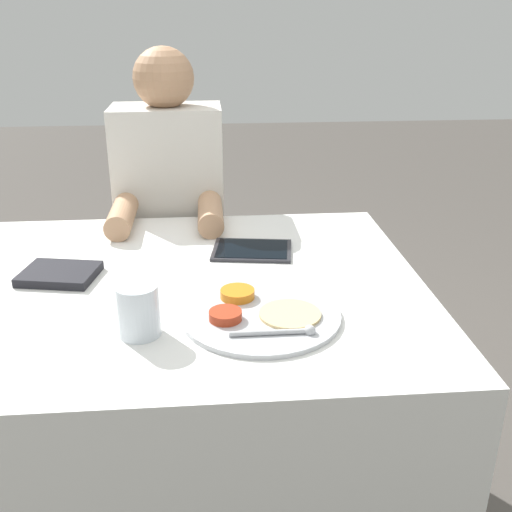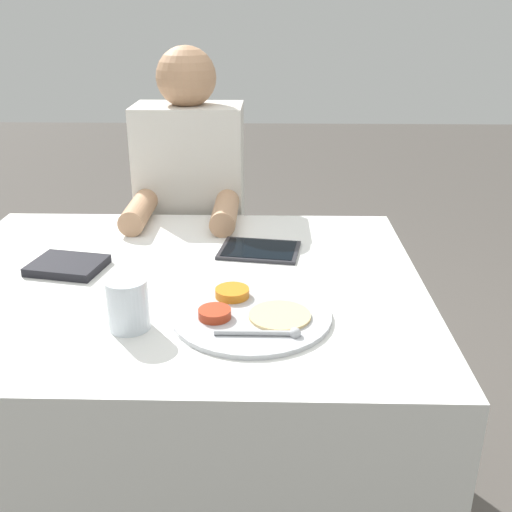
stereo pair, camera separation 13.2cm
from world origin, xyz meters
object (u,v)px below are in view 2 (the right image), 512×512
Objects in this scene: red_notebook at (68,266)px; tablet_device at (259,250)px; drinking_glass at (128,304)px; thali_tray at (250,314)px; person_diner at (193,249)px.

red_notebook reaches higher than tablet_device.
drinking_glass is at bearing -121.76° from tablet_device.
drinking_glass is at bearing -52.75° from red_notebook.
person_diner is (-0.21, 0.75, -0.17)m from thali_tray.
tablet_device is at bearing 15.06° from red_notebook.
thali_tray is at bearing 11.56° from drinking_glass.
red_notebook is 0.15× the size of person_diner.
drinking_glass is (0.21, -0.27, 0.04)m from red_notebook.
person_diner reaches higher than drinking_glass.
red_notebook is 0.60m from person_diner.
red_notebook is 1.83× the size of drinking_glass.
red_notebook is at bearing 127.25° from drinking_glass.
drinking_glass is at bearing -168.44° from thali_tray.
thali_tray is 0.24m from drinking_glass.
red_notebook is 0.46m from tablet_device.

